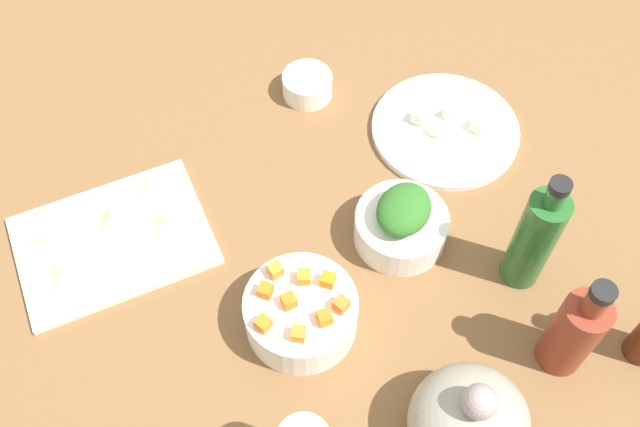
# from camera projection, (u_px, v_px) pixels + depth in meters

# --- Properties ---
(tabletop) EXTENTS (1.90, 1.90, 0.03)m
(tabletop) POSITION_uv_depth(u_px,v_px,m) (320.00, 237.00, 1.10)
(tabletop) COLOR brown
(tabletop) RESTS_ON ground
(cutting_board) EXTENTS (0.29, 0.22, 0.01)m
(cutting_board) POSITION_uv_depth(u_px,v_px,m) (113.00, 241.00, 1.07)
(cutting_board) COLOR silver
(cutting_board) RESTS_ON tabletop
(plate_tofu) EXTENTS (0.24, 0.24, 0.01)m
(plate_tofu) POSITION_uv_depth(u_px,v_px,m) (445.00, 130.00, 1.18)
(plate_tofu) COLOR white
(plate_tofu) RESTS_ON tabletop
(bowl_greens) EXTENTS (0.14, 0.14, 0.06)m
(bowl_greens) POSITION_uv_depth(u_px,v_px,m) (401.00, 228.00, 1.05)
(bowl_greens) COLOR white
(bowl_greens) RESTS_ON tabletop
(bowl_carrots) EXTENTS (0.16, 0.16, 0.06)m
(bowl_carrots) POSITION_uv_depth(u_px,v_px,m) (301.00, 313.00, 0.97)
(bowl_carrots) COLOR white
(bowl_carrots) RESTS_ON tabletop
(bowl_small_side) EXTENTS (0.09, 0.09, 0.04)m
(bowl_small_side) POSITION_uv_depth(u_px,v_px,m) (307.00, 85.00, 1.22)
(bowl_small_side) COLOR white
(bowl_small_side) RESTS_ON tabletop
(teapot) EXTENTS (0.17, 0.14, 0.15)m
(teapot) POSITION_uv_depth(u_px,v_px,m) (468.00, 421.00, 0.87)
(teapot) COLOR gray
(teapot) RESTS_ON tabletop
(bottle_0) EXTENTS (0.06, 0.06, 0.22)m
(bottle_0) POSITION_uv_depth(u_px,v_px,m) (535.00, 239.00, 0.96)
(bottle_0) COLOR #256028
(bottle_0) RESTS_ON tabletop
(bottle_2) EXTENTS (0.06, 0.06, 0.20)m
(bottle_2) POSITION_uv_depth(u_px,v_px,m) (574.00, 332.00, 0.91)
(bottle_2) COLOR maroon
(bottle_2) RESTS_ON tabletop
(carrot_cube_0) EXTENTS (0.02, 0.02, 0.02)m
(carrot_cube_0) POSITION_uv_depth(u_px,v_px,m) (289.00, 301.00, 0.94)
(carrot_cube_0) COLOR orange
(carrot_cube_0) RESTS_ON bowl_carrots
(carrot_cube_1) EXTENTS (0.02, 0.02, 0.02)m
(carrot_cube_1) POSITION_uv_depth(u_px,v_px,m) (275.00, 270.00, 0.96)
(carrot_cube_1) COLOR orange
(carrot_cube_1) RESTS_ON bowl_carrots
(carrot_cube_2) EXTENTS (0.02, 0.02, 0.02)m
(carrot_cube_2) POSITION_uv_depth(u_px,v_px,m) (325.00, 318.00, 0.92)
(carrot_cube_2) COLOR orange
(carrot_cube_2) RESTS_ON bowl_carrots
(carrot_cube_3) EXTENTS (0.03, 0.03, 0.02)m
(carrot_cube_3) POSITION_uv_depth(u_px,v_px,m) (265.00, 291.00, 0.95)
(carrot_cube_3) COLOR orange
(carrot_cube_3) RESTS_ON bowl_carrots
(carrot_cube_4) EXTENTS (0.03, 0.03, 0.02)m
(carrot_cube_4) POSITION_uv_depth(u_px,v_px,m) (298.00, 334.00, 0.91)
(carrot_cube_4) COLOR orange
(carrot_cube_4) RESTS_ON bowl_carrots
(carrot_cube_5) EXTENTS (0.02, 0.02, 0.02)m
(carrot_cube_5) POSITION_uv_depth(u_px,v_px,m) (304.00, 277.00, 0.96)
(carrot_cube_5) COLOR orange
(carrot_cube_5) RESTS_ON bowl_carrots
(carrot_cube_6) EXTENTS (0.03, 0.03, 0.02)m
(carrot_cube_6) POSITION_uv_depth(u_px,v_px,m) (328.00, 280.00, 0.95)
(carrot_cube_6) COLOR orange
(carrot_cube_6) RESTS_ON bowl_carrots
(carrot_cube_7) EXTENTS (0.02, 0.02, 0.02)m
(carrot_cube_7) POSITION_uv_depth(u_px,v_px,m) (341.00, 304.00, 0.93)
(carrot_cube_7) COLOR orange
(carrot_cube_7) RESTS_ON bowl_carrots
(carrot_cube_8) EXTENTS (0.02, 0.02, 0.02)m
(carrot_cube_8) POSITION_uv_depth(u_px,v_px,m) (263.00, 324.00, 0.92)
(carrot_cube_8) COLOR orange
(carrot_cube_8) RESTS_ON bowl_carrots
(chopped_greens_mound) EXTENTS (0.12, 0.12, 0.04)m
(chopped_greens_mound) POSITION_uv_depth(u_px,v_px,m) (404.00, 209.00, 1.01)
(chopped_greens_mound) COLOR #2F6924
(chopped_greens_mound) RESTS_ON bowl_greens
(tofu_cube_0) EXTENTS (0.03, 0.03, 0.02)m
(tofu_cube_0) POSITION_uv_depth(u_px,v_px,m) (439.00, 129.00, 1.16)
(tofu_cube_0) COLOR white
(tofu_cube_0) RESTS_ON plate_tofu
(tofu_cube_1) EXTENTS (0.03, 0.03, 0.02)m
(tofu_cube_1) POSITION_uv_depth(u_px,v_px,m) (419.00, 117.00, 1.18)
(tofu_cube_1) COLOR silver
(tofu_cube_1) RESTS_ON plate_tofu
(tofu_cube_2) EXTENTS (0.03, 0.03, 0.02)m
(tofu_cube_2) POSITION_uv_depth(u_px,v_px,m) (479.00, 125.00, 1.17)
(tofu_cube_2) COLOR #F5EEC9
(tofu_cube_2) RESTS_ON plate_tofu
(tofu_cube_3) EXTENTS (0.02, 0.02, 0.02)m
(tofu_cube_3) POSITION_uv_depth(u_px,v_px,m) (451.00, 114.00, 1.18)
(tofu_cube_3) COLOR white
(tofu_cube_3) RESTS_ON plate_tofu
(dumpling_0) EXTENTS (0.06, 0.06, 0.03)m
(dumpling_0) POSITION_uv_depth(u_px,v_px,m) (113.00, 218.00, 1.07)
(dumpling_0) COLOR beige
(dumpling_0) RESTS_ON cutting_board
(dumpling_1) EXTENTS (0.07, 0.07, 0.02)m
(dumpling_1) POSITION_uv_depth(u_px,v_px,m) (67.00, 271.00, 1.02)
(dumpling_1) COLOR beige
(dumpling_1) RESTS_ON cutting_board
(dumpling_2) EXTENTS (0.05, 0.05, 0.03)m
(dumpling_2) POSITION_uv_depth(u_px,v_px,m) (43.00, 237.00, 1.05)
(dumpling_2) COLOR beige
(dumpling_2) RESTS_ON cutting_board
(dumpling_3) EXTENTS (0.07, 0.08, 0.03)m
(dumpling_3) POSITION_uv_depth(u_px,v_px,m) (168.00, 220.00, 1.06)
(dumpling_3) COLOR beige
(dumpling_3) RESTS_ON cutting_board
(dumpling_4) EXTENTS (0.07, 0.06, 0.02)m
(dumpling_4) POSITION_uv_depth(u_px,v_px,m) (157.00, 186.00, 1.10)
(dumpling_4) COLOR beige
(dumpling_4) RESTS_ON cutting_board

